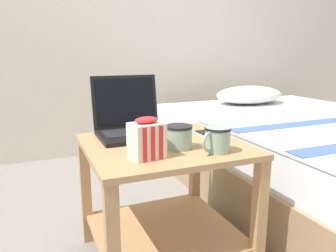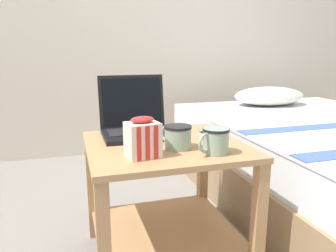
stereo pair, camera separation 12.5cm
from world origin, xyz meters
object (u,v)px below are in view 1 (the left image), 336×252
at_px(bed, 311,154).
at_px(cell_phone, 207,134).
at_px(snack_bag, 147,139).
at_px(mug_front_left, 178,135).
at_px(mug_front_right, 217,138).
at_px(laptop, 132,123).

distance_m(bed, cell_phone, 0.98).
distance_m(snack_bag, cell_phone, 0.40).
relative_size(mug_front_left, snack_bag, 0.92).
height_order(bed, mug_front_left, bed).
bearing_deg(bed, snack_bag, -160.19).
bearing_deg(mug_front_right, laptop, 120.02).
relative_size(laptop, mug_front_left, 2.28).
relative_size(mug_front_left, cell_phone, 0.94).
height_order(bed, mug_front_right, bed).
distance_m(laptop, mug_front_right, 0.42).
distance_m(bed, snack_bag, 1.37).
bearing_deg(snack_bag, laptop, 82.25).
bearing_deg(cell_phone, mug_front_right, -110.91).
bearing_deg(cell_phone, laptop, 155.16).
bearing_deg(snack_bag, bed, 19.81).
relative_size(mug_front_left, mug_front_right, 1.01).
xyz_separation_m(bed, snack_bag, (-1.25, -0.45, 0.34)).
xyz_separation_m(bed, mug_front_left, (-1.10, -0.39, 0.32)).
relative_size(bed, mug_front_right, 14.54).
xyz_separation_m(mug_front_left, snack_bag, (-0.15, -0.06, 0.02)).
height_order(snack_bag, cell_phone, snack_bag).
xyz_separation_m(laptop, mug_front_right, (0.21, -0.37, 0.00)).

